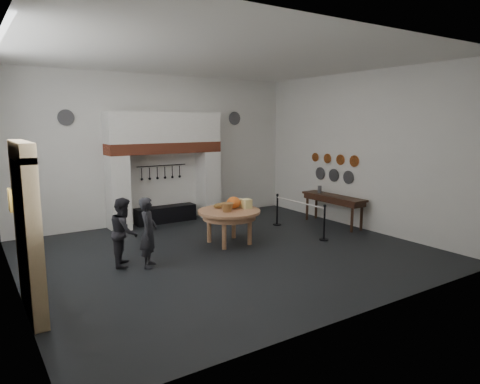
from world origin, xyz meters
TOP-DOWN VIEW (x-y plane):
  - floor at (0.00, 0.00)m, footprint 9.00×8.00m
  - ceiling at (0.00, 0.00)m, footprint 9.00×8.00m
  - wall_back at (0.00, 4.00)m, footprint 9.00×0.02m
  - wall_front at (0.00, -4.00)m, footprint 9.00×0.02m
  - wall_left at (-4.50, 0.00)m, footprint 0.02×8.00m
  - wall_right at (4.50, 0.00)m, footprint 0.02×8.00m
  - chimney_pier_left at (-1.48, 3.65)m, footprint 0.55×0.70m
  - chimney_pier_right at (1.48, 3.65)m, footprint 0.55×0.70m
  - hearth_brick_band at (0.00, 3.65)m, footprint 3.50×0.72m
  - chimney_hood at (0.00, 3.65)m, footprint 3.50×0.70m
  - iron_range at (0.00, 3.72)m, footprint 1.90×0.45m
  - utensil_rail at (0.00, 3.92)m, footprint 1.60×0.02m
  - door_recess at (-4.47, -1.00)m, footprint 0.04×1.10m
  - door_jamb_near at (-4.38, -1.70)m, footprint 0.22×0.30m
  - door_jamb_far at (-4.38, -0.30)m, footprint 0.22×0.30m
  - door_lintel at (-4.38, -1.00)m, footprint 0.22×1.70m
  - wall_plaque at (-4.45, 0.80)m, footprint 0.05×0.34m
  - work_table at (0.42, 0.63)m, footprint 1.62×1.62m
  - pumpkin at (0.62, 0.73)m, footprint 0.36×0.36m
  - cheese_block_big at (0.92, 0.58)m, footprint 0.22×0.22m
  - cheese_block_small at (0.90, 0.88)m, footprint 0.18×0.18m
  - wicker_basket at (0.27, 0.48)m, footprint 0.33×0.33m
  - bread_loaf at (0.32, 0.98)m, footprint 0.31×0.18m
  - visitor_near at (-1.96, 0.07)m, footprint 0.61×0.66m
  - visitor_far at (-2.36, 0.47)m, footprint 0.80×0.89m
  - side_table at (4.10, 0.63)m, footprint 0.55×2.20m
  - pewter_jug at (4.10, 1.23)m, footprint 0.12×0.12m
  - copper_pan_a at (4.46, 0.20)m, footprint 0.03×0.34m
  - copper_pan_b at (4.46, 0.75)m, footprint 0.03×0.32m
  - copper_pan_c at (4.46, 1.30)m, footprint 0.03×0.30m
  - copper_pan_d at (4.46, 1.85)m, footprint 0.03×0.28m
  - pewter_plate_left at (4.46, 0.40)m, footprint 0.03×0.40m
  - pewter_plate_mid at (4.46, 1.00)m, footprint 0.03×0.40m
  - pewter_plate_right at (4.46, 1.60)m, footprint 0.03×0.40m
  - pewter_plate_back_left at (-2.70, 3.96)m, footprint 0.44×0.03m
  - pewter_plate_back_right at (2.70, 3.96)m, footprint 0.44×0.03m
  - barrier_post_near at (2.67, -0.47)m, footprint 0.05×0.05m
  - barrier_post_far at (2.67, 1.53)m, footprint 0.05×0.05m
  - barrier_rope at (2.67, 0.53)m, footprint 0.04×2.00m

SIDE VIEW (x-z plane):
  - floor at x=0.00m, z-range -0.01..0.01m
  - iron_range at x=0.00m, z-range 0.00..0.50m
  - barrier_post_near at x=2.67m, z-range 0.00..0.90m
  - barrier_post_far at x=2.67m, z-range 0.00..0.90m
  - visitor_far at x=-2.36m, z-range 0.00..1.49m
  - visitor_near at x=-1.96m, z-range 0.00..1.52m
  - work_table at x=0.42m, z-range 0.80..0.88m
  - barrier_rope at x=2.67m, z-range 0.83..0.87m
  - side_table at x=4.10m, z-range 0.84..0.90m
  - bread_loaf at x=0.32m, z-range 0.87..1.01m
  - cheese_block_small at x=0.90m, z-range 0.88..1.07m
  - wicker_basket at x=0.27m, z-range 0.88..1.09m
  - cheese_block_big at x=0.92m, z-range 0.88..1.11m
  - pewter_jug at x=4.10m, z-range 0.90..1.12m
  - pumpkin at x=0.62m, z-range 0.88..1.18m
  - chimney_pier_left at x=-1.48m, z-range 0.00..2.15m
  - chimney_pier_right at x=1.48m, z-range 0.00..2.15m
  - door_recess at x=-4.47m, z-range 0.00..2.50m
  - door_jamb_near at x=-4.38m, z-range 0.00..2.60m
  - door_jamb_far at x=-4.38m, z-range 0.00..2.60m
  - pewter_plate_left at x=4.46m, z-range 1.25..1.65m
  - pewter_plate_mid at x=4.46m, z-range 1.25..1.65m
  - pewter_plate_right at x=4.46m, z-range 1.25..1.65m
  - wall_plaque at x=-4.45m, z-range 1.38..1.82m
  - utensil_rail at x=0.00m, z-range 1.74..1.76m
  - copper_pan_b at x=4.46m, z-range 1.79..2.11m
  - copper_pan_d at x=4.46m, z-range 1.81..2.09m
  - copper_pan_a at x=4.46m, z-range 1.78..2.12m
  - copper_pan_c at x=4.46m, z-range 1.80..2.10m
  - wall_back at x=0.00m, z-range 0.00..4.50m
  - wall_front at x=0.00m, z-range 0.00..4.50m
  - wall_left at x=-4.50m, z-range 0.00..4.50m
  - wall_right at x=4.50m, z-range 0.00..4.50m
  - hearth_brick_band at x=0.00m, z-range 2.15..2.47m
  - door_lintel at x=-4.38m, z-range 2.50..2.80m
  - chimney_hood at x=0.00m, z-range 2.47..3.37m
  - pewter_plate_back_left at x=-2.70m, z-range 2.98..3.42m
  - pewter_plate_back_right at x=2.70m, z-range 2.98..3.42m
  - ceiling at x=0.00m, z-range 4.49..4.51m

